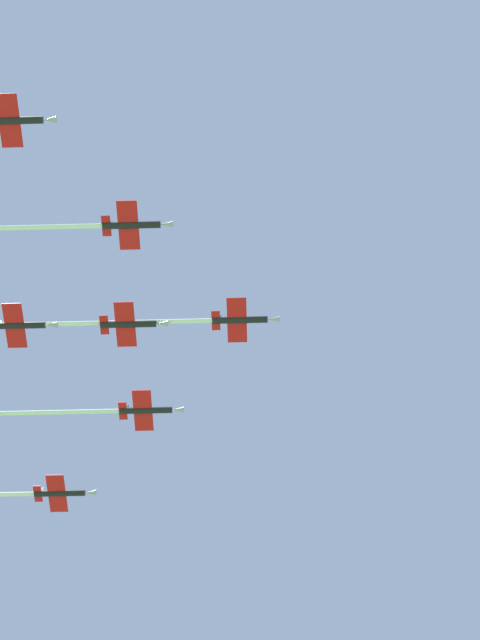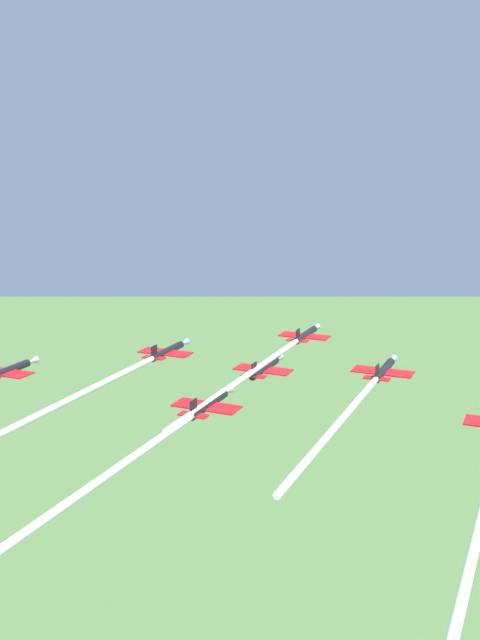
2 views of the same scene
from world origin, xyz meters
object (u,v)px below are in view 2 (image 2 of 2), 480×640
at_px(jet_port_inner, 125,372).
at_px(jet_port_trail, 161,437).
at_px(jet_starboard_inner, 361,396).
at_px(jet_lead, 274,357).
at_px(jet_port_outer, 265,368).

bearing_deg(jet_port_inner, jet_port_trail, -49.48).
relative_size(jet_port_inner, jet_port_trail, 1.03).
bearing_deg(jet_starboard_inner, jet_lead, 139.98).
distance_m(jet_port_inner, jet_port_trail, 30.28).
xyz_separation_m(jet_port_outer, jet_port_trail, (-34.86, 6.29, 0.53)).
height_order(jet_port_outer, jet_port_trail, jet_port_trail).
bearing_deg(jet_port_outer, jet_port_inner, -147.76).
height_order(jet_lead, jet_starboard_inner, jet_starboard_inner).
xyz_separation_m(jet_port_inner, jet_starboard_inner, (-6.98, -38.72, 1.10)).
relative_size(jet_starboard_inner, jet_port_outer, 4.09).
distance_m(jet_lead, jet_port_inner, 25.69).
bearing_deg(jet_port_inner, jet_starboard_inner, -0.00).
height_order(jet_lead, jet_port_inner, jet_lead).
xyz_separation_m(jet_lead, jet_port_outer, (-4.05, 0.73, -0.83)).
relative_size(jet_lead, jet_port_outer, 4.63).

